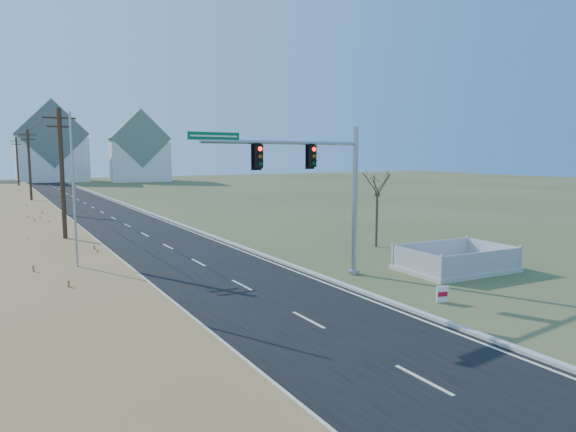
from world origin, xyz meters
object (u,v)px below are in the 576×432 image
object	(u,v)px
open_sign	(442,294)
flagpole	(75,223)
bare_tree	(377,182)
traffic_signal_mast	(327,187)
fence_enclosure	(455,265)

from	to	relation	value
open_sign	flagpole	distance (m)	16.34
bare_tree	flagpole	bearing A→B (deg)	-171.87
traffic_signal_mast	fence_enclosure	distance (m)	8.68
fence_enclosure	bare_tree	distance (m)	8.89
traffic_signal_mast	bare_tree	xyz separation A→B (m)	(8.18, 5.95, -0.25)
flagpole	bare_tree	world-z (taller)	flagpole
traffic_signal_mast	flagpole	bearing A→B (deg)	157.90
open_sign	bare_tree	world-z (taller)	bare_tree
traffic_signal_mast	open_sign	distance (m)	7.58
open_sign	flagpole	size ratio (longest dim) A/B	0.09
traffic_signal_mast	open_sign	size ratio (longest dim) A/B	13.79
fence_enclosure	bare_tree	world-z (taller)	bare_tree
traffic_signal_mast	open_sign	xyz separation A→B (m)	(1.97, -5.91, -4.32)
fence_enclosure	flagpole	world-z (taller)	flagpole
open_sign	flagpole	xyz separation A→B (m)	(-13.28, 9.07, 2.88)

